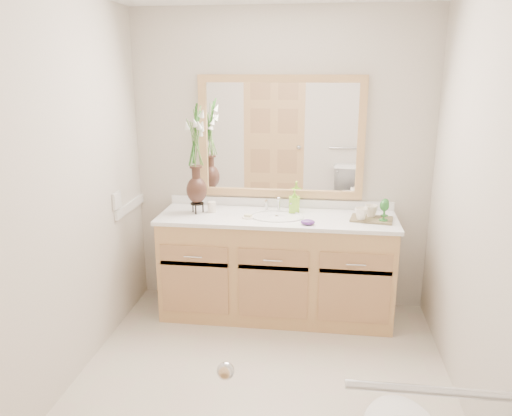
# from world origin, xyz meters

# --- Properties ---
(floor) EXTENTS (2.60, 2.60, 0.00)m
(floor) POSITION_xyz_m (0.00, 0.00, 0.00)
(floor) COLOR beige
(floor) RESTS_ON ground
(wall_back) EXTENTS (2.40, 0.02, 2.40)m
(wall_back) POSITION_xyz_m (0.00, 1.30, 1.20)
(wall_back) COLOR beige
(wall_back) RESTS_ON floor
(wall_front) EXTENTS (2.40, 0.02, 2.40)m
(wall_front) POSITION_xyz_m (0.00, -1.30, 1.20)
(wall_front) COLOR beige
(wall_front) RESTS_ON floor
(wall_left) EXTENTS (0.02, 2.60, 2.40)m
(wall_left) POSITION_xyz_m (-1.20, 0.00, 1.20)
(wall_left) COLOR beige
(wall_left) RESTS_ON floor
(wall_right) EXTENTS (0.02, 2.60, 2.40)m
(wall_right) POSITION_xyz_m (1.20, 0.00, 1.20)
(wall_right) COLOR beige
(wall_right) RESTS_ON floor
(vanity) EXTENTS (1.80, 0.55, 0.80)m
(vanity) POSITION_xyz_m (0.00, 1.01, 0.40)
(vanity) COLOR tan
(vanity) RESTS_ON floor
(counter) EXTENTS (1.84, 0.57, 0.03)m
(counter) POSITION_xyz_m (0.00, 1.01, 0.82)
(counter) COLOR white
(counter) RESTS_ON vanity
(sink) EXTENTS (0.38, 0.34, 0.23)m
(sink) POSITION_xyz_m (0.00, 1.00, 0.78)
(sink) COLOR white
(sink) RESTS_ON counter
(mirror) EXTENTS (1.32, 0.04, 0.97)m
(mirror) POSITION_xyz_m (0.00, 1.28, 1.41)
(mirror) COLOR white
(mirror) RESTS_ON wall_back
(switch_plate) EXTENTS (0.02, 0.12, 0.12)m
(switch_plate) POSITION_xyz_m (-1.19, 0.76, 0.98)
(switch_plate) COLOR white
(switch_plate) RESTS_ON wall_left
(door) EXTENTS (0.80, 0.03, 2.00)m
(door) POSITION_xyz_m (-0.30, -1.29, 1.00)
(door) COLOR tan
(door) RESTS_ON floor
(grab_bar) EXTENTS (0.55, 0.03, 0.03)m
(grab_bar) POSITION_xyz_m (0.70, -1.27, 0.95)
(grab_bar) COLOR silver
(grab_bar) RESTS_ON wall_front
(flower_vase) EXTENTS (0.19, 0.19, 0.78)m
(flower_vase) POSITION_xyz_m (-0.64, 1.03, 1.36)
(flower_vase) COLOR black
(flower_vase) RESTS_ON counter
(tumbler) EXTENTS (0.07, 0.07, 0.08)m
(tumbler) POSITION_xyz_m (-0.52, 1.06, 0.87)
(tumbler) COLOR white
(tumbler) RESTS_ON counter
(soap_dish) EXTENTS (0.09, 0.09, 0.03)m
(soap_dish) POSITION_xyz_m (-0.22, 0.93, 0.84)
(soap_dish) COLOR white
(soap_dish) RESTS_ON counter
(soap_bottle) EXTENTS (0.08, 0.08, 0.17)m
(soap_bottle) POSITION_xyz_m (0.13, 1.14, 0.91)
(soap_bottle) COLOR #91DD34
(soap_bottle) RESTS_ON counter
(purple_dish) EXTENTS (0.11, 0.09, 0.04)m
(purple_dish) POSITION_xyz_m (0.24, 0.83, 0.85)
(purple_dish) COLOR #57297D
(purple_dish) RESTS_ON counter
(tray) EXTENTS (0.34, 0.25, 0.02)m
(tray) POSITION_xyz_m (0.72, 1.00, 0.84)
(tray) COLOR brown
(tray) RESTS_ON counter
(mug_left) EXTENTS (0.12, 0.12, 0.10)m
(mug_left) POSITION_xyz_m (0.63, 0.95, 0.89)
(mug_left) COLOR white
(mug_left) RESTS_ON tray
(mug_right) EXTENTS (0.12, 0.12, 0.10)m
(mug_right) POSITION_xyz_m (0.72, 1.05, 0.89)
(mug_right) COLOR white
(mug_right) RESTS_ON tray
(goblet_front) EXTENTS (0.07, 0.07, 0.15)m
(goblet_front) POSITION_xyz_m (0.80, 0.95, 0.95)
(goblet_front) COLOR #256F27
(goblet_front) RESTS_ON tray
(goblet_back) EXTENTS (0.06, 0.06, 0.14)m
(goblet_back) POSITION_xyz_m (0.82, 1.07, 0.94)
(goblet_back) COLOR #256F27
(goblet_back) RESTS_ON tray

